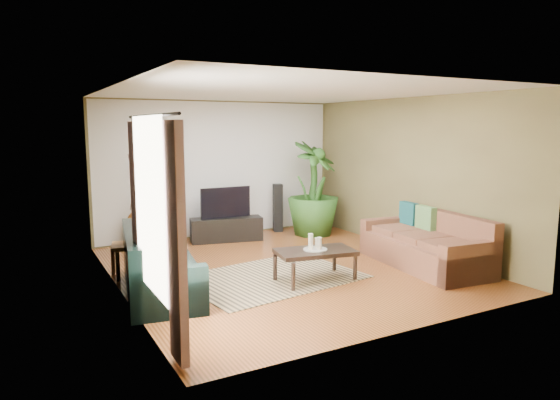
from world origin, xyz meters
TOP-DOWN VIEW (x-y plane):
  - floor at (0.00, 0.00)m, footprint 5.50×5.50m
  - ceiling at (0.00, 0.00)m, footprint 5.50×5.50m
  - wall_back at (0.00, 2.75)m, footprint 5.00×0.00m
  - wall_front at (0.00, -2.75)m, footprint 5.00×0.00m
  - wall_left at (-2.50, 0.00)m, footprint 0.00×5.50m
  - wall_right at (2.50, 0.00)m, footprint 0.00×5.50m
  - backwall_panel at (0.00, 2.74)m, footprint 4.90×0.00m
  - window_pane at (-2.48, -1.60)m, footprint 0.00×1.80m
  - curtain_near at (-2.43, -2.35)m, footprint 0.08×0.35m
  - curtain_far at (-2.43, -0.85)m, footprint 0.08×0.35m
  - curtain_rod at (-2.43, -1.60)m, footprint 0.03×1.90m
  - sofa_left at (-2.03, -0.24)m, footprint 1.21×2.18m
  - sofa_right at (1.97, -0.93)m, footprint 1.22×2.30m
  - area_rug at (-0.44, -0.34)m, footprint 2.70×2.08m
  - coffee_table at (0.05, -0.76)m, footprint 1.19×0.78m
  - candle_tray at (0.05, -0.76)m, footprint 0.34×0.34m
  - candle_tall at (-0.01, -0.73)m, footprint 0.07×0.07m
  - candle_mid at (0.09, -0.80)m, footprint 0.07×0.07m
  - candle_short at (0.12, -0.70)m, footprint 0.07×0.07m
  - tv_stand at (-0.10, 2.18)m, footprint 1.42×0.68m
  - television at (-0.10, 2.20)m, footprint 1.00×0.05m
  - speaker_left at (-1.00, 2.47)m, footprint 0.23×0.25m
  - speaker_right at (1.19, 2.50)m, footprint 0.23×0.24m
  - potted_plant at (1.68, 1.88)m, footprint 1.48×1.48m
  - plant_pot at (1.68, 1.88)m, footprint 0.35×0.35m
  - pedestal at (-1.76, 2.50)m, footprint 0.40×0.40m
  - vase at (-1.76, 2.50)m, footprint 0.29×0.29m
  - side_table at (-2.25, 0.74)m, footprint 0.56×0.56m

SIDE VIEW (x-z plane):
  - floor at x=0.00m, z-range 0.00..0.00m
  - area_rug at x=-0.44m, z-range 0.00..0.01m
  - plant_pot at x=1.68m, z-range 0.00..0.27m
  - pedestal at x=-1.76m, z-range 0.00..0.32m
  - coffee_table at x=0.05m, z-range 0.00..0.45m
  - tv_stand at x=-0.10m, z-range 0.00..0.45m
  - side_table at x=-2.25m, z-range 0.00..0.49m
  - sofa_left at x=-2.03m, z-range 0.00..0.85m
  - sofa_right at x=1.97m, z-range 0.00..0.85m
  - candle_tray at x=0.05m, z-range 0.45..0.47m
  - vase at x=-1.76m, z-range 0.26..0.67m
  - speaker_right at x=1.19m, z-range 0.00..1.00m
  - candle_short at x=0.12m, z-range 0.47..0.61m
  - speaker_left at x=-1.00m, z-range 0.00..1.10m
  - candle_mid at x=0.09m, z-range 0.47..0.64m
  - candle_tall at x=-0.01m, z-range 0.47..0.69m
  - television at x=-0.10m, z-range 0.45..1.05m
  - potted_plant at x=1.68m, z-range 0.00..1.90m
  - curtain_near at x=-2.43m, z-range 0.05..2.25m
  - curtain_far at x=-2.43m, z-range 0.05..2.25m
  - wall_left at x=-2.50m, z-range -1.40..4.10m
  - wall_right at x=2.50m, z-range -1.40..4.10m
  - wall_back at x=0.00m, z-range -1.15..3.85m
  - wall_front at x=0.00m, z-range -1.15..3.85m
  - backwall_panel at x=0.00m, z-range -1.10..3.80m
  - window_pane at x=-2.48m, z-range 0.50..2.30m
  - curtain_rod at x=-2.43m, z-range 2.28..2.31m
  - ceiling at x=0.00m, z-range 2.70..2.70m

